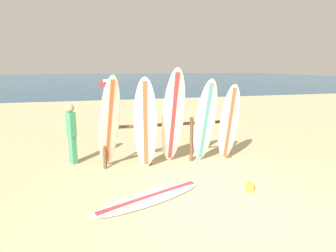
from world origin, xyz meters
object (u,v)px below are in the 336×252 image
Objects in this scene: surfboard_leaning_far_left at (109,124)px; small_boat_offshore at (107,83)px; surfboard_rack at (171,135)px; surfboard_leaning_center_left at (173,118)px; surfboard_leaning_center at (205,122)px; surfboard_leaning_center_right at (229,123)px; beachgoer_standing at (72,131)px; surfboard_leaning_left at (145,125)px; surfboard_lying_on_sand at (150,198)px; sand_bucket at (250,187)px.

surfboard_leaning_far_left is 0.73× the size of small_boat_offshore.
surfboard_leaning_center_left is (-0.02, -0.28, 0.49)m from surfboard_rack.
surfboard_rack is 0.95m from surfboard_leaning_center.
surfboard_leaning_far_left is at bearing 177.33° from surfboard_leaning_center.
surfboard_leaning_center_right reaches higher than small_boat_offshore.
surfboard_rack is 2.57m from beachgoer_standing.
beachgoer_standing is at bearing 149.42° from surfboard_leaning_left.
surfboard_rack is 2.22× the size of beachgoer_standing.
surfboard_leaning_far_left is at bearing 169.47° from surfboard_leaning_left.
surfboard_rack is 1.66m from surfboard_leaning_far_left.
surfboard_leaning_center_left is 0.83m from surfboard_leaning_center.
surfboard_lying_on_sand is (-2.47, -1.68, -1.01)m from surfboard_leaning_center_right.
beachgoer_standing is at bearing -94.67° from small_boat_offshore.
surfboard_rack is at bearing 9.49° from surfboard_leaning_far_left.
surfboard_leaning_left is 0.92× the size of surfboard_leaning_center_left.
surfboard_leaning_far_left is (-1.58, -0.26, 0.42)m from surfboard_rack.
small_boat_offshore is (2.80, 34.30, -0.61)m from beachgoer_standing.
surfboard_leaning_left is 1.91m from surfboard_lying_on_sand.
surfboard_leaning_far_left is 1.03× the size of surfboard_leaning_left.
surfboard_lying_on_sand is at bearing -145.89° from surfboard_leaning_center_right.
sand_bucket is at bearing -88.79° from small_boat_offshore.
beachgoer_standing is (-4.01, 0.89, -0.17)m from surfboard_leaning_center_right.
surfboard_rack is 0.94m from surfboard_leaning_left.
surfboard_leaning_center_right is (1.54, 0.00, -0.21)m from surfboard_leaning_center_left.
sand_bucket is (-0.42, -1.85, -0.95)m from surfboard_leaning_center_right.
small_boat_offshore is at bearing 91.96° from surfboard_leaning_center_right.
surfboard_leaning_center reaches higher than surfboard_lying_on_sand.
surfboard_leaning_center_left is 2.45m from sand_bucket.
surfboard_rack reaches higher than sand_bucket.
small_boat_offshore is (0.33, 35.19, -0.99)m from surfboard_leaning_center_left.
small_boat_offshore reaches higher than sand_bucket.
surfboard_leaning_center is (0.81, -0.10, -0.13)m from surfboard_leaning_center_left.
surfboard_lying_on_sand is 36.89m from small_boat_offshore.
surfboard_leaning_left is 2.72m from sand_bucket.
beachgoer_standing is at bearing 166.18° from surfboard_rack.
surfboard_lying_on_sand is 1.54× the size of beachgoer_standing.
surfboard_leaning_center_left is 1.20× the size of surfboard_leaning_center_right.
surfboard_leaning_far_left is 1.13× the size of surfboard_leaning_center_right.
sand_bucket is (1.11, -1.85, -1.16)m from surfboard_leaning_center_left.
surfboard_leaning_center_right is 2.12m from sand_bucket.
small_boat_offshore is 37.05m from sand_bucket.
surfboard_leaning_left is 1.02× the size of surfboard_leaning_center.
surfboard_leaning_center_left is at bearing -179.93° from surfboard_leaning_center_right.
surfboard_leaning_center_left is 35.21m from small_boat_offshore.
sand_bucket is at bearing -102.84° from surfboard_leaning_center_right.
surfboard_leaning_left is (0.84, -0.16, -0.03)m from surfboard_leaning_far_left.
sand_bucket is (0.78, -37.04, -0.16)m from small_boat_offshore.
surfboard_leaning_far_left is 0.85m from surfboard_leaning_left.
surfboard_rack reaches higher than surfboard_lying_on_sand.
surfboard_lying_on_sand is at bearing -59.18° from beachgoer_standing.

